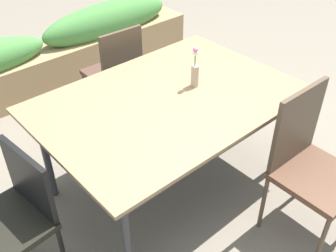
% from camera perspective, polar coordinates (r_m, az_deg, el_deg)
% --- Properties ---
extents(ground_plane, '(12.00, 12.00, 0.00)m').
position_cam_1_polar(ground_plane, '(3.14, 1.91, -7.97)').
color(ground_plane, '#756B5B').
extents(dining_table, '(1.72, 1.20, 0.77)m').
position_cam_1_polar(dining_table, '(2.69, 0.00, 3.09)').
color(dining_table, '#8C704C').
rests_on(dining_table, ground).
extents(chair_far_side, '(0.42, 0.42, 0.94)m').
position_cam_1_polar(chair_far_side, '(3.49, -7.45, 7.91)').
color(chair_far_side, '#4F352B').
rests_on(chair_far_side, ground).
extents(chair_near_right, '(0.48, 0.48, 1.02)m').
position_cam_1_polar(chair_near_right, '(2.62, 19.47, -4.54)').
color(chair_near_right, brown).
rests_on(chair_near_right, ground).
extents(chair_end_left, '(0.50, 0.50, 0.85)m').
position_cam_1_polar(chair_end_left, '(2.43, -21.27, -11.57)').
color(chair_end_left, black).
rests_on(chair_end_left, ground).
extents(flower_vase, '(0.05, 0.05, 0.30)m').
position_cam_1_polar(flower_vase, '(2.75, 3.87, 7.84)').
color(flower_vase, tan).
rests_on(flower_vase, dining_table).
extents(planter_box, '(3.46, 0.41, 0.73)m').
position_cam_1_polar(planter_box, '(4.30, -16.82, 9.37)').
color(planter_box, '#9E7F56').
rests_on(planter_box, ground).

